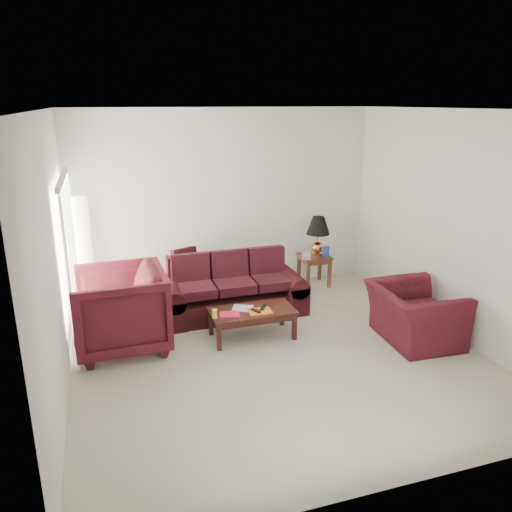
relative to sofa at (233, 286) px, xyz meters
The scene contains 19 objects.
floor 1.46m from the sofa, 81.79° to the right, with size 5.00×5.00×0.00m, color beige.
blinds 2.31m from the sofa, behind, with size 0.10×2.00×2.16m, color silver.
sofa is the anchor object (origin of this frame).
throw_pillow 0.93m from the sofa, 131.02° to the left, with size 0.40×0.11×0.40m, color black.
end_table 1.86m from the sofa, 24.84° to the left, with size 0.49×0.49×0.54m, color #5A271E, non-canonical shape.
table_lamp 1.97m from the sofa, 25.02° to the left, with size 0.40×0.40×0.67m, color #CC7E3F, non-canonical shape.
clock 1.58m from the sofa, 22.74° to the left, with size 0.15×0.05×0.15m, color white.
blue_canister 1.95m from the sofa, 19.62° to the left, with size 0.11×0.11×0.18m, color navy.
picture_frame 1.83m from the sofa, 32.91° to the left, with size 0.12×0.02×0.15m, color silver.
floor_lamp 2.28m from the sofa, 158.30° to the left, with size 0.29×0.29×1.79m, color silver, non-canonical shape.
armchair_left 1.78m from the sofa, 159.57° to the right, with size 1.14×1.17×1.07m, color #3B0D16.
armchair_right 2.61m from the sofa, 37.35° to the right, with size 1.14×1.00×0.74m, color #3D0E17.
coffee_table 0.88m from the sofa, 87.17° to the right, with size 1.14×0.57×0.40m, color black, non-canonical shape.
magazine_red 0.95m from the sofa, 107.56° to the right, with size 0.26×0.19×0.01m, color #E01640.
magazine_white 0.76m from the sofa, 94.86° to the right, with size 0.27×0.20×0.02m, color white.
magazine_orange 0.94m from the sofa, 82.54° to the right, with size 0.30×0.23×0.02m, color orange.
remote_a 0.94m from the sofa, 86.25° to the right, with size 0.05×0.16×0.02m, color black.
remote_b 0.89m from the sofa, 77.61° to the right, with size 0.05×0.18×0.02m, color black.
yellow_glass 1.06m from the sofa, 117.80° to the right, with size 0.07×0.07×0.12m, color yellow.
Camera 1 is at (-1.99, -5.39, 3.08)m, focal length 35.00 mm.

